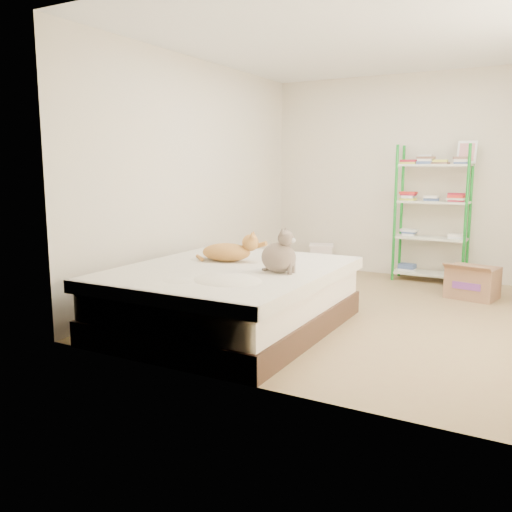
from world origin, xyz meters
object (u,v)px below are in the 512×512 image
Objects in this scene: bed at (230,298)px; orange_cat at (226,250)px; cardboard_box at (473,282)px; white_bin at (321,257)px; shelf_unit at (433,211)px; grey_cat at (279,251)px.

orange_cat is at bearing 126.96° from bed.
cardboard_box is 2.16m from white_bin.
shelf_unit is 1.62m from white_bin.
shelf_unit is at bearing 142.00° from cardboard_box.
bed is 6.01× the size of grey_cat.
cardboard_box is at bearing -48.69° from shelf_unit.
shelf_unit is at bearing 1.22° from white_bin.
white_bin is (-0.80, 2.90, -0.55)m from grey_cat.
orange_cat reaches higher than white_bin.
grey_cat is 0.21× the size of shelf_unit.
white_bin is at bearing 72.49° from orange_cat.
grey_cat is 0.90× the size of white_bin.
cardboard_box is (1.74, 2.25, -0.10)m from bed.
white_bin is at bearing 95.53° from bed.
cardboard_box is (1.26, 2.25, -0.56)m from grey_cat.
cardboard_box is 1.39× the size of white_bin.
shelf_unit is 1.15m from cardboard_box.
bed is at bearing -83.79° from white_bin.
grey_cat is 0.65× the size of cardboard_box.
cardboard_box is at bearing 25.87° from orange_cat.
white_bin is (-1.46, -0.03, -0.70)m from shelf_unit.
cardboard_box is at bearing -33.99° from grey_cat.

